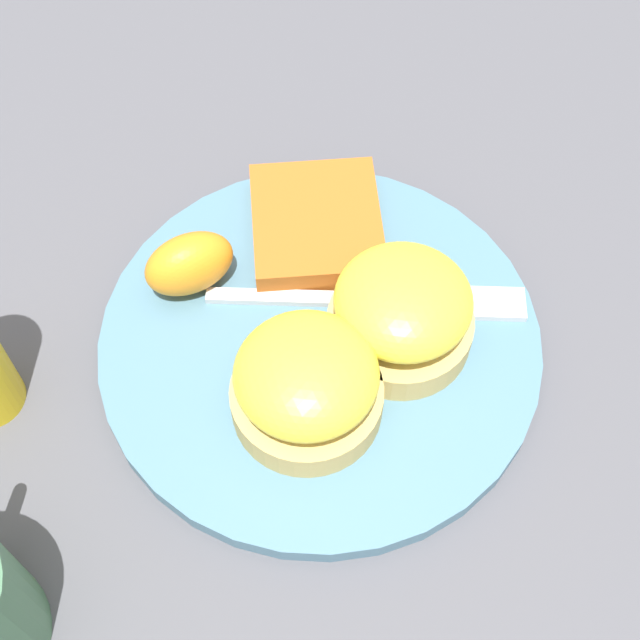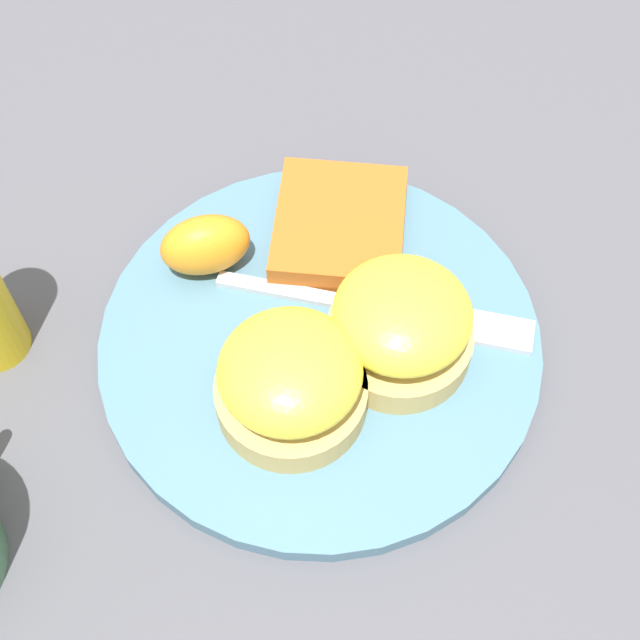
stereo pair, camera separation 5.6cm
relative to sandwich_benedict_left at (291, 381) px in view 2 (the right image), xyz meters
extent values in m
plane|color=#4C4C51|center=(0.05, 0.00, -0.04)|extent=(1.10, 1.10, 0.00)
cylinder|color=slate|center=(0.05, 0.00, -0.04)|extent=(0.29, 0.29, 0.01)
cylinder|color=tan|center=(0.00, 0.00, -0.02)|extent=(0.09, 0.09, 0.02)
ellipsoid|color=yellow|center=(0.00, 0.00, 0.01)|extent=(0.09, 0.09, 0.04)
cylinder|color=tan|center=(0.06, -0.05, -0.02)|extent=(0.09, 0.09, 0.02)
ellipsoid|color=yellow|center=(0.06, -0.05, 0.01)|extent=(0.09, 0.09, 0.04)
cube|color=#B4591C|center=(0.13, 0.02, -0.02)|extent=(0.12, 0.11, 0.02)
ellipsoid|color=orange|center=(0.08, 0.09, -0.01)|extent=(0.06, 0.07, 0.04)
cube|color=silver|center=(0.08, 0.02, -0.03)|extent=(0.02, 0.11, 0.00)
cube|color=silver|center=(0.09, -0.11, -0.03)|extent=(0.03, 0.05, 0.00)
camera|label=1|loc=(-0.24, -0.05, 0.46)|focal=50.00mm
camera|label=2|loc=(-0.23, -0.10, 0.46)|focal=50.00mm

